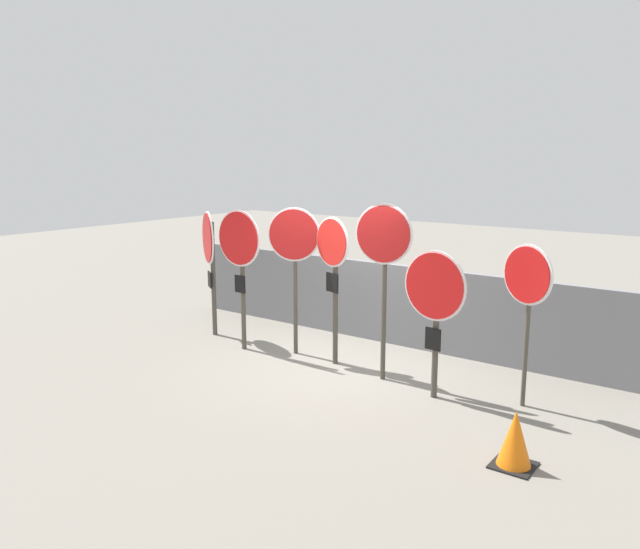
{
  "coord_description": "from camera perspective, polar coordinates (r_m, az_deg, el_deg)",
  "views": [
    {
      "loc": [
        5.24,
        -7.59,
        3.18
      ],
      "look_at": [
        -0.34,
        0.0,
        1.38
      ],
      "focal_mm": 35.0,
      "sensor_mm": 36.0,
      "label": 1
    }
  ],
  "objects": [
    {
      "name": "ground_plane",
      "position": [
        9.76,
        1.64,
        -8.22
      ],
      "size": [
        40.0,
        40.0,
        0.0
      ],
      "primitive_type": "plane",
      "color": "gray"
    },
    {
      "name": "fence_back",
      "position": [
        10.77,
        6.16,
        -2.63
      ],
      "size": [
        8.48,
        0.12,
        1.38
      ],
      "color": "slate",
      "rests_on": "ground"
    },
    {
      "name": "stop_sign_0",
      "position": [
        11.15,
        -10.09,
        2.24
      ],
      "size": [
        0.79,
        0.54,
        2.23
      ],
      "rotation": [
        0.0,
        0.0,
        -0.59
      ],
      "color": "#474238",
      "rests_on": "ground"
    },
    {
      "name": "stop_sign_1",
      "position": [
        10.18,
        -7.35,
        2.17
      ],
      "size": [
        0.92,
        0.14,
        2.33
      ],
      "rotation": [
        0.0,
        0.0,
        -0.03
      ],
      "color": "#474238",
      "rests_on": "ground"
    },
    {
      "name": "stop_sign_2",
      "position": [
        9.85,
        -2.38,
        2.52
      ],
      "size": [
        0.79,
        0.37,
        2.39
      ],
      "rotation": [
        0.0,
        0.0,
        0.42
      ],
      "color": "#474238",
      "rests_on": "ground"
    },
    {
      "name": "stop_sign_3",
      "position": [
        9.39,
        1.21,
        1.14
      ],
      "size": [
        0.73,
        0.26,
        2.29
      ],
      "rotation": [
        0.0,
        0.0,
        -0.3
      ],
      "color": "#474238",
      "rests_on": "ground"
    },
    {
      "name": "stop_sign_4",
      "position": [
        8.69,
        5.84,
        2.05
      ],
      "size": [
        0.84,
        0.18,
        2.54
      ],
      "rotation": [
        0.0,
        0.0,
        0.14
      ],
      "color": "#474238",
      "rests_on": "ground"
    },
    {
      "name": "stop_sign_5",
      "position": [
        8.2,
        10.45,
        -2.1
      ],
      "size": [
        0.92,
        0.19,
        1.99
      ],
      "rotation": [
        0.0,
        0.0,
        -0.13
      ],
      "color": "#474238",
      "rests_on": "ground"
    },
    {
      "name": "stop_sign_6",
      "position": [
        8.17,
        18.42,
        -1.05
      ],
      "size": [
        0.71,
        0.34,
        2.11
      ],
      "rotation": [
        0.0,
        0.0,
        -0.42
      ],
      "color": "#474238",
      "rests_on": "ground"
    },
    {
      "name": "traffic_cone_0",
      "position": [
        6.95,
        17.39,
        -14.16
      ],
      "size": [
        0.43,
        0.43,
        0.61
      ],
      "color": "black",
      "rests_on": "ground"
    }
  ]
}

